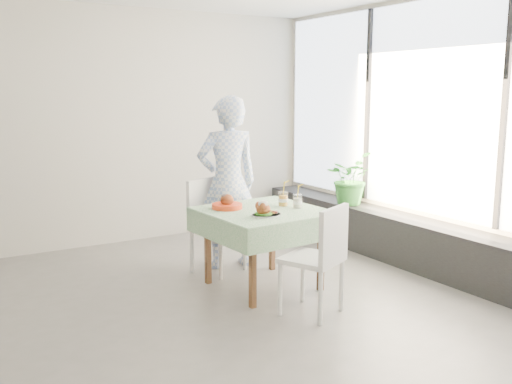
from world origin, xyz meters
TOP-DOWN VIEW (x-y plane):
  - floor at (0.00, 0.00)m, footprint 6.00×6.00m
  - wall_back at (0.00, 2.50)m, footprint 6.00×0.02m
  - wall_front at (0.00, -2.50)m, footprint 6.00×0.02m
  - wall_right at (3.00, 0.00)m, footprint 0.02×5.00m
  - window_pane at (2.97, 0.00)m, footprint 0.01×4.80m
  - window_ledge at (2.80, 0.00)m, footprint 0.40×4.80m
  - cafe_table at (1.09, 0.21)m, footprint 1.10×1.10m
  - chair_far at (0.94, 0.86)m, footprint 0.58×0.58m
  - chair_near at (1.10, -0.56)m, footprint 0.58×0.58m
  - diner at (1.13, 0.96)m, footprint 0.71×0.52m
  - main_dish at (0.96, -0.02)m, footprint 0.28×0.28m
  - juice_cup_orange at (1.36, 0.27)m, footprint 0.10×0.10m
  - juice_cup_lemonade at (1.42, 0.12)m, footprint 0.09×0.09m
  - second_dish at (0.84, 0.44)m, footprint 0.29×0.29m
  - potted_plant at (2.75, 0.95)m, footprint 0.75×0.73m

SIDE VIEW (x-z plane):
  - floor at x=0.00m, z-range 0.00..0.00m
  - window_ledge at x=2.80m, z-range 0.00..0.50m
  - chair_near at x=1.10m, z-range -0.18..0.75m
  - chair_far at x=0.94m, z-range -0.18..0.76m
  - cafe_table at x=1.09m, z-range 0.09..0.83m
  - second_dish at x=0.84m, z-range 0.71..0.85m
  - main_dish at x=0.96m, z-range 0.72..0.86m
  - juice_cup_lemonade at x=1.42m, z-range 0.67..0.93m
  - juice_cup_orange at x=1.36m, z-range 0.67..0.94m
  - potted_plant at x=2.75m, z-range 0.50..1.13m
  - diner at x=1.13m, z-range 0.00..1.78m
  - wall_back at x=0.00m, z-range 0.00..2.80m
  - wall_front at x=0.00m, z-range 0.00..2.80m
  - wall_right at x=3.00m, z-range 0.00..2.80m
  - window_pane at x=2.97m, z-range 0.56..2.74m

